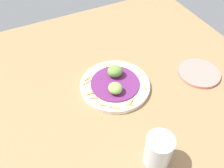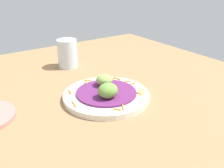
{
  "view_description": "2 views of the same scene",
  "coord_description": "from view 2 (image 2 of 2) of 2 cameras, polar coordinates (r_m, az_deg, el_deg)",
  "views": [
    {
      "loc": [
        26.81,
        48.31,
        65.76
      ],
      "look_at": [
        1.73,
        -2.52,
        5.38
      ],
      "focal_mm": 39.98,
      "sensor_mm": 36.0,
      "label": 1
    },
    {
      "loc": [
        -33.07,
        -54.26,
        34.04
      ],
      "look_at": [
        1.6,
        -4.13,
        6.11
      ],
      "focal_mm": 39.05,
      "sensor_mm": 36.0,
      "label": 2
    }
  ],
  "objects": [
    {
      "name": "guac_scoop_center",
      "position": [
        0.63,
        -0.98,
        -1.53
      ],
      "size": [
        6.05,
        5.51,
        4.02
      ],
      "primitive_type": "ellipsoid",
      "rotation": [
        0.0,
        0.0,
        6.12
      ],
      "color": "olive",
      "rests_on": "cabbage_bed"
    },
    {
      "name": "guac_scoop_left",
      "position": [
        0.7,
        -1.59,
        0.83
      ],
      "size": [
        6.53,
        6.58,
        3.42
      ],
      "primitive_type": "ellipsoid",
      "rotation": [
        0.0,
        0.0,
        3.75
      ],
      "color": "#84A851",
      "rests_on": "cabbage_bed"
    },
    {
      "name": "table_surface",
      "position": [
        0.72,
        -2.94,
        -2.89
      ],
      "size": [
        110.0,
        110.0,
        2.0
      ],
      "primitive_type": "cube",
      "color": "#936D47",
      "rests_on": "ground"
    },
    {
      "name": "carrot_garnish",
      "position": [
        0.7,
        -0.0,
        -0.96
      ],
      "size": [
        21.58,
        21.49,
        0.4
      ],
      "color": "orange",
      "rests_on": "main_plate"
    },
    {
      "name": "main_plate",
      "position": [
        0.68,
        -1.28,
        -2.72
      ],
      "size": [
        23.93,
        23.93,
        1.56
      ],
      "primitive_type": "cylinder",
      "color": "silver",
      "rests_on": "table_surface"
    },
    {
      "name": "cabbage_bed",
      "position": [
        0.68,
        -1.28,
        -1.93
      ],
      "size": [
        16.76,
        16.76,
        0.54
      ],
      "primitive_type": "cylinder",
      "color": "#60235B",
      "rests_on": "main_plate"
    },
    {
      "name": "water_glass",
      "position": [
        0.91,
        -10.39,
        7.05
      ],
      "size": [
        7.21,
        7.21,
        10.27
      ],
      "primitive_type": "cylinder",
      "color": "silver",
      "rests_on": "table_surface"
    }
  ]
}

